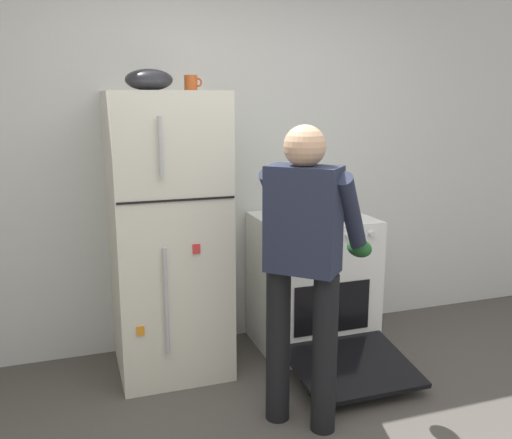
% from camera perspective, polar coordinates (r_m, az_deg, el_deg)
% --- Properties ---
extents(kitchen_wall_back, '(6.00, 0.10, 2.70)m').
position_cam_1_polar(kitchen_wall_back, '(3.90, -4.19, 6.82)').
color(kitchen_wall_back, silver).
rests_on(kitchen_wall_back, ground).
extents(refrigerator, '(0.68, 0.72, 1.76)m').
position_cam_1_polar(refrigerator, '(3.53, -9.01, -1.60)').
color(refrigerator, silver).
rests_on(refrigerator, ground).
extents(stove_range, '(0.76, 1.23, 0.94)m').
position_cam_1_polar(stove_range, '(3.92, 5.84, -6.59)').
color(stove_range, white).
rests_on(stove_range, ground).
extents(person_cook, '(0.65, 0.68, 1.60)m').
position_cam_1_polar(person_cook, '(2.86, 5.04, -3.37)').
color(person_cook, black).
rests_on(person_cook, ground).
extents(red_pot, '(0.33, 0.23, 0.11)m').
position_cam_1_polar(red_pot, '(3.68, 3.97, 0.88)').
color(red_pot, '#236638').
rests_on(red_pot, stove_range).
extents(coffee_mug, '(0.11, 0.08, 0.10)m').
position_cam_1_polar(coffee_mug, '(3.51, -6.66, 13.73)').
color(coffee_mug, '#B24C1E').
rests_on(coffee_mug, refrigerator).
extents(pepper_mill, '(0.05, 0.05, 0.19)m').
position_cam_1_polar(pepper_mill, '(4.09, 8.57, 2.49)').
color(pepper_mill, brown).
rests_on(pepper_mill, stove_range).
extents(mixing_bowl, '(0.28, 0.28, 0.12)m').
position_cam_1_polar(mixing_bowl, '(3.41, -10.91, 13.88)').
color(mixing_bowl, black).
rests_on(mixing_bowl, refrigerator).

